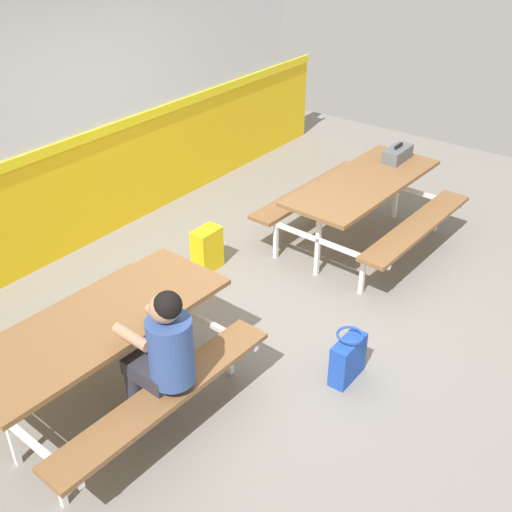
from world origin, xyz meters
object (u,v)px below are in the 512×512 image
at_px(picnic_table_right, 363,195).
at_px(toolbox_grey, 398,154).
at_px(student_nearer, 163,351).
at_px(backpack_dark, 207,249).
at_px(tote_bag_bright, 348,358).
at_px(picnic_table_left, 101,339).

height_order(picnic_table_right, toolbox_grey, toolbox_grey).
height_order(student_nearer, backpack_dark, student_nearer).
bearing_deg(tote_bag_bright, picnic_table_right, 26.79).
bearing_deg(picnic_table_right, backpack_dark, 144.40).
xyz_separation_m(picnic_table_left, student_nearer, (0.06, -0.56, 0.13)).
xyz_separation_m(picnic_table_right, tote_bag_bright, (-1.89, -0.96, -0.38)).
bearing_deg(student_nearer, picnic_table_left, 96.31).
bearing_deg(tote_bag_bright, backpack_dark, 74.07).
distance_m(student_nearer, backpack_dark, 2.18).
bearing_deg(picnic_table_left, student_nearer, -83.69).
relative_size(picnic_table_right, tote_bag_bright, 4.54).
distance_m(toolbox_grey, tote_bag_bright, 2.81).
bearing_deg(picnic_table_left, picnic_table_right, -6.00).
distance_m(picnic_table_right, student_nearer, 3.12).
xyz_separation_m(picnic_table_right, toolbox_grey, (0.68, -0.03, 0.24)).
height_order(picnic_table_right, tote_bag_bright, picnic_table_right).
bearing_deg(backpack_dark, student_nearer, -145.99).
distance_m(toolbox_grey, backpack_dark, 2.33).
distance_m(backpack_dark, tote_bag_bright, 2.00).
bearing_deg(backpack_dark, picnic_table_left, -160.95).
height_order(picnic_table_left, picnic_table_right, same).
height_order(backpack_dark, tote_bag_bright, backpack_dark).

